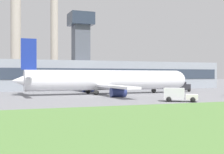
# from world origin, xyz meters

# --- Properties ---
(ground_plane) EXTENTS (400.00, 400.00, 0.00)m
(ground_plane) POSITION_xyz_m (0.00, 0.00, 0.00)
(ground_plane) COLOR gray
(terminal_building) EXTENTS (83.38, 14.31, 19.60)m
(terminal_building) POSITION_xyz_m (0.18, 26.96, 3.87)
(terminal_building) COLOR #8C939E
(terminal_building) RESTS_ON ground_plane
(smokestack_left) EXTENTS (3.84, 3.84, 43.05)m
(smokestack_left) POSITION_xyz_m (-9.77, 56.40, 21.68)
(smokestack_left) COLOR #B2A899
(smokestack_left) RESTS_ON ground_plane
(smokestack_right) EXTENTS (2.93, 2.93, 43.26)m
(smokestack_right) POSITION_xyz_m (2.76, 55.43, 21.75)
(smokestack_right) COLOR #B2A899
(smokestack_right) RESTS_ON ground_plane
(airplane) EXTENTS (34.28, 30.05, 9.86)m
(airplane) POSITION_xyz_m (2.55, 4.21, 2.57)
(airplane) COLOR white
(airplane) RESTS_ON ground_plane
(pushback_tug) EXTENTS (3.67, 3.14, 2.13)m
(pushback_tug) POSITION_xyz_m (20.86, 6.13, 0.96)
(pushback_tug) COLOR #232328
(pushback_tug) RESTS_ON ground_plane
(fuel_truck) EXTENTS (4.67, 4.11, 1.81)m
(fuel_truck) POSITION_xyz_m (5.93, -15.15, 0.90)
(fuel_truck) COLOR white
(fuel_truck) RESTS_ON ground_plane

